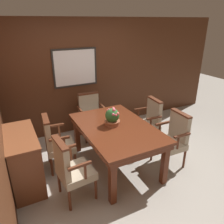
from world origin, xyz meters
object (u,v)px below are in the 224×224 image
at_px(sideboard_cabinet, 24,160).
at_px(chair_left_far, 55,141).
at_px(potted_plant, 112,117).
at_px(dining_table, 116,131).
at_px(chair_right_far, 149,120).
at_px(chair_head_far, 91,114).
at_px(chair_left_near, 71,167).
at_px(chair_right_near, 173,137).

bearing_deg(sideboard_cabinet, chair_left_far, 17.89).
bearing_deg(potted_plant, dining_table, -72.48).
bearing_deg(potted_plant, chair_right_far, 15.78).
height_order(chair_head_far, potted_plant, potted_plant).
xyz_separation_m(potted_plant, sideboard_cabinet, (-1.43, 0.15, -0.47)).
height_order(dining_table, chair_left_near, chair_left_near).
bearing_deg(chair_right_near, dining_table, -111.07).
relative_size(dining_table, chair_left_far, 1.77).
distance_m(chair_left_far, sideboard_cabinet, 0.56).
bearing_deg(potted_plant, chair_left_near, -151.37).
bearing_deg(chair_left_far, chair_head_far, -44.75).
relative_size(chair_left_far, sideboard_cabinet, 0.94).
bearing_deg(chair_right_far, dining_table, -64.13).
distance_m(chair_left_near, sideboard_cabinet, 0.84).
relative_size(chair_left_near, potted_plant, 3.20).
height_order(chair_right_far, sideboard_cabinet, chair_right_far).
bearing_deg(chair_left_near, chair_right_near, -94.66).
bearing_deg(sideboard_cabinet, chair_right_near, -14.69).
bearing_deg(chair_left_far, dining_table, -108.04).
bearing_deg(potted_plant, chair_head_far, 87.72).
xyz_separation_m(chair_right_far, chair_head_far, (-0.92, 0.84, 0.00)).
bearing_deg(sideboard_cabinet, chair_left_near, -49.33).
distance_m(dining_table, chair_left_far, 1.03).
xyz_separation_m(dining_table, chair_right_near, (0.91, -0.39, -0.15)).
bearing_deg(sideboard_cabinet, chair_right_far, 3.02).
distance_m(dining_table, chair_right_near, 1.00).
height_order(dining_table, chair_left_far, chair_left_far).
xyz_separation_m(chair_left_far, chair_right_far, (1.87, -0.04, 0.00)).
bearing_deg(chair_head_far, potted_plant, -89.75).
bearing_deg(chair_right_near, potted_plant, -114.82).
height_order(chair_left_far, sideboard_cabinet, chair_left_far).
relative_size(chair_left_far, potted_plant, 3.20).
bearing_deg(chair_left_far, sideboard_cabinet, 113.22).
relative_size(chair_right_near, potted_plant, 3.20).
bearing_deg(chair_left_near, potted_plant, -66.37).
distance_m(dining_table, chair_right_far, 1.01).
distance_m(chair_head_far, potted_plant, 1.17).
height_order(chair_left_near, sideboard_cabinet, chair_left_near).
xyz_separation_m(chair_right_far, chair_left_near, (-1.85, -0.76, 0.00)).
xyz_separation_m(chair_right_far, chair_right_near, (-0.03, -0.75, 0.00)).
distance_m(chair_right_far, sideboard_cabinet, 2.40).
xyz_separation_m(chair_left_far, chair_left_near, (0.01, -0.80, 0.00)).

